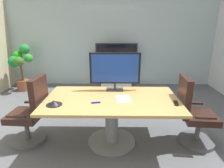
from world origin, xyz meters
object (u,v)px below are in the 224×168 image
at_px(tv_monitor, 115,69).
at_px(conference_phone, 54,103).
at_px(office_chair_left, 31,116).
at_px(wall_display_unit, 116,73).
at_px(remote_control, 176,103).
at_px(potted_plant, 21,65).
at_px(office_chair_right, 193,117).
at_px(conference_table, 112,110).

distance_m(tv_monitor, conference_phone, 1.12).
xyz_separation_m(office_chair_left, tv_monitor, (1.31, 0.41, 0.66)).
height_order(wall_display_unit, remote_control, wall_display_unit).
height_order(conference_phone, remote_control, conference_phone).
xyz_separation_m(tv_monitor, conference_phone, (-0.84, -0.65, -0.33)).
relative_size(conference_phone, remote_control, 1.29).
height_order(potted_plant, remote_control, potted_plant).
distance_m(office_chair_right, potted_plant, 4.63).
bearing_deg(tv_monitor, potted_plant, 141.08).
bearing_deg(potted_plant, office_chair_right, -33.23).
bearing_deg(tv_monitor, conference_table, -96.65).
height_order(office_chair_left, tv_monitor, tv_monitor).
xyz_separation_m(office_chair_right, tv_monitor, (-1.22, 0.40, 0.66)).
distance_m(conference_table, office_chair_left, 1.27).
height_order(office_chair_left, wall_display_unit, wall_display_unit).
bearing_deg(potted_plant, tv_monitor, -38.92).
distance_m(office_chair_left, remote_control, 2.21).
bearing_deg(conference_phone, remote_control, 2.25).
xyz_separation_m(office_chair_left, potted_plant, (-1.33, 2.55, 0.29)).
relative_size(office_chair_left, office_chair_right, 1.00).
bearing_deg(office_chair_left, conference_phone, 65.96).
xyz_separation_m(potted_plant, conference_phone, (1.80, -2.79, 0.05)).
bearing_deg(remote_control, conference_phone, -168.85).
relative_size(conference_table, tv_monitor, 2.39).
relative_size(wall_display_unit, potted_plant, 1.01).
bearing_deg(remote_control, tv_monitor, 154.84).
bearing_deg(remote_control, office_chair_right, 37.04).
bearing_deg(remote_control, conference_table, 177.29).
height_order(office_chair_right, tv_monitor, tv_monitor).
distance_m(office_chair_left, tv_monitor, 1.53).
bearing_deg(wall_display_unit, office_chair_right, -67.45).
distance_m(tv_monitor, potted_plant, 3.42).
xyz_separation_m(office_chair_left, office_chair_right, (2.53, 0.01, 0.00)).
height_order(conference_table, tv_monitor, tv_monitor).
bearing_deg(wall_display_unit, remote_control, -74.76).
bearing_deg(office_chair_right, conference_table, 94.45).
relative_size(wall_display_unit, conference_phone, 5.95).
distance_m(conference_table, potted_plant, 3.64).
height_order(office_chair_right, potted_plant, potted_plant).
bearing_deg(conference_table, potted_plant, 135.73).
bearing_deg(remote_control, office_chair_left, -175.71).
bearing_deg(wall_display_unit, tv_monitor, -90.95).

